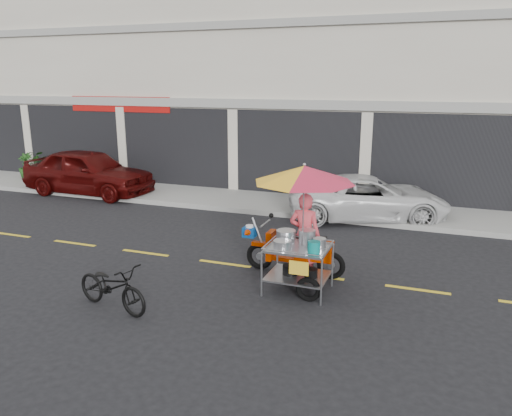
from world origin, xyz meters
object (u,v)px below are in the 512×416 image
(white_pickup, at_px, (368,198))
(near_bicycle, at_px, (112,286))
(food_vendor_rig, at_px, (302,208))
(maroon_sedan, at_px, (88,172))

(white_pickup, height_order, near_bicycle, white_pickup)
(near_bicycle, bearing_deg, food_vendor_rig, -38.45)
(white_pickup, bearing_deg, food_vendor_rig, 156.92)
(maroon_sedan, height_order, near_bicycle, maroon_sedan)
(maroon_sedan, relative_size, white_pickup, 1.03)
(maroon_sedan, distance_m, near_bicycle, 9.59)
(food_vendor_rig, bearing_deg, white_pickup, 84.55)
(maroon_sedan, xyz_separation_m, white_pickup, (9.53, 0.10, -0.17))
(maroon_sedan, height_order, white_pickup, maroon_sedan)
(white_pickup, relative_size, near_bicycle, 2.80)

